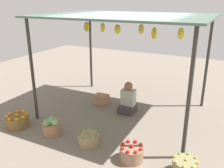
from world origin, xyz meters
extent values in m
plane|color=gray|center=(0.00, 0.00, 0.00)|extent=(14.00, 14.00, 0.00)
cylinder|color=#38332D|center=(-1.70, -1.25, 1.16)|extent=(0.07, 0.07, 2.32)
cylinder|color=#38332D|center=(1.70, -1.25, 1.16)|extent=(0.07, 0.07, 2.32)
cylinder|color=#38332D|center=(-1.70, 1.25, 1.16)|extent=(0.07, 0.07, 2.32)
cylinder|color=#38332D|center=(1.70, 1.25, 1.16)|extent=(0.07, 0.07, 2.32)
cube|color=#536D60|center=(0.00, 0.00, 2.34)|extent=(3.71, 2.81, 0.04)
ellipsoid|color=gold|center=(-1.17, 0.22, 2.02)|extent=(0.14, 0.14, 0.25)
ellipsoid|color=yellow|center=(-0.74, 0.28, 2.02)|extent=(0.12, 0.12, 0.23)
ellipsoid|color=yellow|center=(-0.25, 0.12, 2.02)|extent=(0.15, 0.15, 0.22)
ellipsoid|color=yellow|center=(0.23, 0.40, 2.02)|extent=(0.13, 0.13, 0.23)
ellipsoid|color=yellow|center=(0.73, -0.21, 2.02)|extent=(0.11, 0.11, 0.25)
ellipsoid|color=yellow|center=(1.23, 0.01, 2.02)|extent=(0.13, 0.13, 0.25)
cube|color=#3F343B|center=(0.08, 0.02, 0.09)|extent=(0.36, 0.44, 0.18)
cube|color=#B1B4A1|center=(0.08, 0.07, 0.38)|extent=(0.34, 0.22, 0.40)
sphere|color=#97593F|center=(0.08, 0.07, 0.67)|extent=(0.21, 0.21, 0.21)
cylinder|color=brown|center=(-1.82, -1.74, 0.12)|extent=(0.50, 0.50, 0.24)
sphere|color=orange|center=(-1.82, -1.74, 0.27)|extent=(0.08, 0.08, 0.08)
sphere|color=orange|center=(-1.62, -1.74, 0.26)|extent=(0.08, 0.08, 0.08)
sphere|color=orange|center=(-1.68, -1.59, 0.26)|extent=(0.08, 0.08, 0.08)
sphere|color=orange|center=(-1.82, -1.53, 0.26)|extent=(0.08, 0.08, 0.08)
sphere|color=orange|center=(-1.97, -1.59, 0.26)|extent=(0.08, 0.08, 0.08)
sphere|color=orange|center=(-2.03, -1.74, 0.26)|extent=(0.08, 0.08, 0.08)
sphere|color=orange|center=(-1.97, -1.88, 0.26)|extent=(0.08, 0.08, 0.08)
sphere|color=orange|center=(-1.82, -1.94, 0.26)|extent=(0.08, 0.08, 0.08)
sphere|color=orange|center=(-1.68, -1.88, 0.26)|extent=(0.08, 0.08, 0.08)
cylinder|color=#9D714C|center=(-0.92, -1.66, 0.12)|extent=(0.38, 0.38, 0.24)
sphere|color=#70A76A|center=(-0.92, -1.66, 0.30)|extent=(0.15, 0.15, 0.15)
sphere|color=#7FA96D|center=(-0.82, -1.66, 0.29)|extent=(0.15, 0.15, 0.15)
sphere|color=#7BA05E|center=(-0.97, -1.58, 0.29)|extent=(0.15, 0.15, 0.15)
sphere|color=#719F60|center=(-0.97, -1.75, 0.29)|extent=(0.15, 0.15, 0.15)
cylinder|color=#9A8157|center=(-0.03, -1.65, 0.11)|extent=(0.41, 0.41, 0.23)
sphere|color=#318532|center=(-0.03, -1.65, 0.24)|extent=(0.04, 0.04, 0.04)
sphere|color=#2F8025|center=(0.15, -1.65, 0.24)|extent=(0.04, 0.04, 0.04)
sphere|color=#40842E|center=(0.10, -1.52, 0.24)|extent=(0.04, 0.04, 0.04)
sphere|color=#3C9031|center=(-0.03, -1.46, 0.24)|extent=(0.04, 0.04, 0.04)
sphere|color=#308F2D|center=(-0.16, -1.52, 0.24)|extent=(0.04, 0.04, 0.04)
sphere|color=#2F8629|center=(-0.21, -1.65, 0.24)|extent=(0.04, 0.04, 0.04)
sphere|color=#3C8F29|center=(-0.16, -1.78, 0.24)|extent=(0.04, 0.04, 0.04)
sphere|color=#408B34|center=(-0.03, -1.83, 0.24)|extent=(0.04, 0.04, 0.04)
sphere|color=#3E8E35|center=(0.10, -1.78, 0.24)|extent=(0.04, 0.04, 0.04)
cylinder|color=#956F53|center=(0.91, -1.73, 0.12)|extent=(0.42, 0.42, 0.25)
sphere|color=#AB1722|center=(0.91, -1.73, 0.28)|extent=(0.07, 0.07, 0.07)
sphere|color=#AE281D|center=(1.08, -1.73, 0.27)|extent=(0.07, 0.07, 0.07)
sphere|color=#B41F1E|center=(1.03, -1.61, 0.27)|extent=(0.07, 0.07, 0.07)
sphere|color=#AD1523|center=(0.91, -1.56, 0.27)|extent=(0.07, 0.07, 0.07)
sphere|color=#AC1B25|center=(0.79, -1.61, 0.27)|extent=(0.07, 0.07, 0.07)
sphere|color=red|center=(0.74, -1.73, 0.27)|extent=(0.07, 0.07, 0.07)
sphere|color=#B1231D|center=(0.79, -1.84, 0.27)|extent=(0.07, 0.07, 0.07)
sphere|color=#AE1F23|center=(0.91, -1.89, 0.27)|extent=(0.07, 0.07, 0.07)
sphere|color=red|center=(1.03, -1.84, 0.27)|extent=(0.07, 0.07, 0.07)
cylinder|color=#8C7E55|center=(1.82, -1.67, 0.12)|extent=(0.41, 0.41, 0.25)
sphere|color=#93BE31|center=(1.82, -1.67, 0.27)|extent=(0.04, 0.04, 0.04)
sphere|color=#95C42F|center=(2.00, -1.67, 0.26)|extent=(0.04, 0.04, 0.04)
sphere|color=#8DC637|center=(1.95, -1.54, 0.26)|extent=(0.04, 0.04, 0.04)
sphere|color=#8BC43C|center=(1.82, -1.49, 0.26)|extent=(0.04, 0.04, 0.04)
sphere|color=#8AC33F|center=(1.69, -1.54, 0.26)|extent=(0.04, 0.04, 0.04)
sphere|color=#91C032|center=(1.64, -1.67, 0.26)|extent=(0.04, 0.04, 0.04)
sphere|color=#8EC83D|center=(1.69, -1.80, 0.26)|extent=(0.04, 0.04, 0.04)
sphere|color=#90C940|center=(1.82, -1.85, 0.26)|extent=(0.04, 0.04, 0.04)
sphere|color=#90CE30|center=(1.95, -1.80, 0.26)|extent=(0.04, 0.04, 0.04)
cube|color=#AA7A5A|center=(-0.75, 0.18, 0.13)|extent=(0.36, 0.28, 0.26)
camera|label=1|loc=(2.23, -5.12, 2.69)|focal=39.10mm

